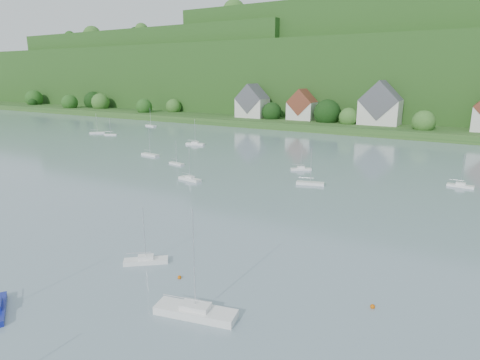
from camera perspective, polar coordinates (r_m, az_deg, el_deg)
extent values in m
cube|color=#27501E|center=(194.57, 18.05, 7.36)|extent=(600.00, 60.00, 3.00)
cube|color=#164315|center=(267.01, 22.20, 12.73)|extent=(620.00, 160.00, 40.00)
cube|color=#164315|center=(314.85, -7.15, 14.47)|extent=(200.00, 120.00, 52.00)
cube|color=#164315|center=(260.64, 24.41, 14.26)|extent=(240.00, 130.00, 60.00)
sphere|color=#2B6123|center=(270.80, -18.82, 10.18)|extent=(11.19, 11.19, 11.19)
sphere|color=#2B6123|center=(235.83, -9.23, 10.03)|extent=(8.61, 8.61, 8.61)
sphere|color=#1D4C16|center=(235.47, -13.19, 9.87)|extent=(9.03, 9.03, 9.03)
sphere|color=#2B6123|center=(180.32, 14.83, 8.41)|extent=(8.19, 8.19, 8.19)
sphere|color=#2B6123|center=(199.68, 2.35, 9.25)|extent=(6.49, 6.49, 6.49)
sphere|color=#1D4C16|center=(324.99, -26.70, 10.06)|extent=(11.94, 11.94, 11.94)
sphere|color=#2B6123|center=(170.48, 24.15, 7.38)|extent=(8.73, 8.73, 8.73)
sphere|color=black|center=(195.67, 4.43, 9.38)|extent=(9.32, 9.32, 9.32)
sphere|color=black|center=(281.19, -18.93, 10.19)|extent=(9.50, 9.50, 9.50)
sphere|color=black|center=(283.38, -19.73, 10.31)|extent=(11.91, 11.91, 11.91)
sphere|color=#1D4C16|center=(281.79, -22.59, 9.91)|extent=(9.91, 9.91, 9.91)
sphere|color=black|center=(321.40, -26.84, 9.67)|extent=(6.16, 6.16, 6.16)
sphere|color=black|center=(185.65, 12.03, 9.11)|extent=(11.92, 11.92, 11.92)
sphere|color=#2B6123|center=(272.99, -6.32, 20.38)|extent=(10.52, 10.52, 10.52)
sphere|color=#2B6123|center=(349.82, -19.85, 18.42)|extent=(13.75, 13.75, 13.75)
sphere|color=#1D4C16|center=(283.60, 4.32, 20.19)|extent=(10.29, 10.29, 10.29)
sphere|color=black|center=(340.91, -13.18, 18.89)|extent=(10.31, 10.31, 10.31)
sphere|color=black|center=(312.70, -14.36, 19.19)|extent=(8.14, 8.14, 8.14)
sphere|color=#2B6123|center=(335.63, -10.94, 18.98)|extent=(7.15, 7.15, 7.15)
sphere|color=black|center=(379.49, -19.30, 18.03)|extent=(11.66, 11.66, 11.66)
sphere|color=black|center=(266.02, 6.40, 20.41)|extent=(7.18, 7.18, 7.18)
sphere|color=#2B6123|center=(292.45, -13.54, 19.63)|extent=(8.89, 8.89, 8.89)
sphere|color=#1D4C16|center=(351.57, -22.58, 17.99)|extent=(7.77, 7.77, 7.77)
sphere|color=black|center=(340.02, -14.06, 18.84)|extent=(9.97, 9.97, 9.97)
sphere|color=#2B6123|center=(247.91, 11.92, 22.56)|extent=(8.18, 8.18, 8.18)
sphere|color=#1D4C16|center=(273.95, 23.46, 21.10)|extent=(12.73, 12.73, 12.73)
sphere|color=#2B6123|center=(280.26, 12.77, 21.50)|extent=(7.07, 7.07, 7.07)
sphere|color=black|center=(239.24, 20.94, 22.28)|extent=(8.21, 8.21, 8.21)
sphere|color=#2B6123|center=(266.59, 17.58, 21.79)|extent=(12.24, 12.24, 12.24)
sphere|color=#2B6123|center=(266.50, -0.84, 22.46)|extent=(13.65, 13.65, 13.65)
sphere|color=#1D4C16|center=(264.78, 13.21, 18.18)|extent=(12.01, 12.01, 12.01)
sphere|color=black|center=(265.61, 21.76, 17.70)|extent=(15.72, 15.72, 15.72)
sphere|color=#1D4C16|center=(259.11, 24.88, 17.31)|extent=(10.54, 10.54, 10.54)
sphere|color=#1D4C16|center=(372.52, -8.91, 17.07)|extent=(8.18, 8.18, 8.18)
sphere|color=black|center=(354.61, -7.62, 17.28)|extent=(8.74, 8.74, 8.74)
sphere|color=black|center=(348.88, -12.02, 17.34)|extent=(15.38, 15.38, 15.38)
cube|color=silver|center=(201.75, 1.72, 9.99)|extent=(14.00, 10.00, 9.00)
cube|color=#525259|center=(201.46, 1.73, 11.26)|extent=(14.00, 10.40, 14.00)
cube|color=silver|center=(192.69, 8.60, 9.48)|extent=(12.00, 9.00, 8.00)
cube|color=brown|center=(192.40, 8.64, 10.66)|extent=(12.00, 9.36, 12.00)
cube|color=silver|center=(181.20, 18.87, 8.89)|extent=(16.00, 11.00, 10.00)
cube|color=#525259|center=(180.85, 19.00, 10.47)|extent=(16.00, 11.44, 16.00)
cube|color=white|center=(53.92, -12.93, -10.92)|extent=(5.20, 4.66, 0.55)
cube|color=white|center=(53.71, -12.96, -10.41)|extent=(2.16, 2.04, 0.50)
cylinder|color=silver|center=(52.48, -13.16, -7.27)|extent=(0.10, 0.10, 6.84)
cylinder|color=silver|center=(53.52, -13.89, -9.80)|extent=(2.38, 1.97, 0.08)
cube|color=white|center=(42.52, -6.18, -17.78)|extent=(8.52, 4.06, 0.82)
cube|color=white|center=(42.17, -6.21, -17.02)|extent=(3.16, 2.21, 0.50)
cylinder|color=silver|center=(39.85, -6.40, -11.02)|extent=(0.10, 0.10, 10.27)
cylinder|color=silver|center=(42.31, -7.82, -15.94)|extent=(4.42, 1.08, 0.08)
sphere|color=#CB5A06|center=(45.76, 17.94, -16.55)|extent=(0.50, 0.50, 0.50)
sphere|color=#CB5A06|center=(49.65, -8.42, -13.37)|extent=(0.46, 0.46, 0.46)
cube|color=white|center=(89.80, 9.73, -0.46)|extent=(6.16, 3.27, 0.59)
cylinder|color=silver|center=(88.87, 9.84, 2.04)|extent=(0.10, 0.10, 7.42)
cylinder|color=silver|center=(89.58, 9.19, 0.32)|extent=(3.15, 1.00, 0.08)
cube|color=white|center=(140.25, -6.24, 5.01)|extent=(6.69, 3.23, 0.65)
cube|color=white|center=(140.16, -6.24, 5.24)|extent=(2.49, 1.74, 0.50)
cylinder|color=silver|center=(139.62, -6.28, 6.77)|extent=(0.10, 0.10, 8.06)
cylinder|color=silver|center=(140.46, -6.61, 5.52)|extent=(3.47, 0.88, 0.08)
cube|color=white|center=(170.23, -17.54, 6.05)|extent=(4.81, 3.37, 0.47)
cylinder|color=silver|center=(169.83, -17.62, 7.12)|extent=(0.10, 0.10, 5.92)
cylinder|color=silver|center=(170.33, -17.79, 6.42)|extent=(2.34, 1.28, 0.08)
cube|color=white|center=(109.91, -8.81, 2.27)|extent=(4.79, 1.97, 0.46)
cylinder|color=silver|center=(109.31, -8.87, 3.88)|extent=(0.10, 0.10, 5.81)
cylinder|color=silver|center=(110.20, -9.07, 2.90)|extent=(2.54, 0.45, 0.08)
cube|color=white|center=(103.15, 8.47, 1.50)|extent=(5.11, 3.93, 0.51)
cube|color=white|center=(103.04, 8.48, 1.78)|extent=(2.05, 1.80, 0.50)
cylinder|color=silver|center=(102.44, 8.54, 3.39)|extent=(0.10, 0.10, 6.41)
cylinder|color=silver|center=(102.77, 8.07, 2.13)|extent=(2.43, 1.56, 0.08)
cube|color=white|center=(176.99, -19.21, 6.23)|extent=(5.57, 5.11, 0.59)
cylinder|color=silver|center=(176.52, -19.32, 7.52)|extent=(0.10, 0.10, 7.40)
cylinder|color=silver|center=(176.99, -19.53, 6.60)|extent=(2.52, 2.18, 0.08)
cube|color=white|center=(123.23, -12.38, 3.45)|extent=(6.26, 2.35, 0.61)
cylinder|color=silver|center=(122.54, -12.49, 5.35)|extent=(0.10, 0.10, 7.64)
cylinder|color=silver|center=(123.71, -12.69, 4.04)|extent=(3.35, 0.44, 0.08)
cube|color=white|center=(92.77, -6.99, 0.12)|extent=(6.04, 2.52, 0.59)
cube|color=white|center=(92.64, -7.00, 0.45)|extent=(2.20, 1.45, 0.50)
cylinder|color=silver|center=(91.88, -7.06, 2.51)|extent=(0.10, 0.10, 7.32)
cylinder|color=silver|center=(93.11, -7.38, 0.92)|extent=(3.19, 0.57, 0.08)
cube|color=white|center=(98.41, 28.31, -0.72)|extent=(5.26, 1.73, 0.52)
cube|color=white|center=(98.29, 28.35, -0.43)|extent=(1.87, 1.11, 0.50)
cylinder|color=silver|center=(97.66, 28.56, 1.26)|extent=(0.10, 0.10, 6.48)
cylinder|color=silver|center=(98.21, 27.95, 0.00)|extent=(2.85, 0.24, 0.08)
cube|color=white|center=(194.91, -12.30, 7.39)|extent=(6.55, 3.12, 0.63)
cylinder|color=silver|center=(194.46, -12.37, 8.64)|extent=(0.10, 0.10, 7.90)
cylinder|color=silver|center=(195.55, -12.48, 7.76)|extent=(3.41, 0.84, 0.08)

